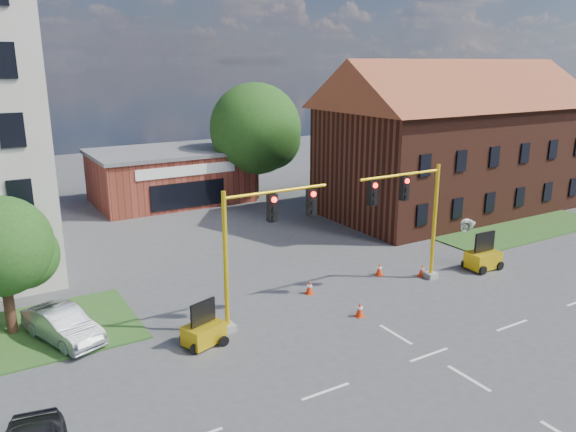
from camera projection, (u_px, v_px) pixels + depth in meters
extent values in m
plane|color=#464648|center=(429.00, 355.00, 22.29)|extent=(120.00, 120.00, 0.00)
cube|color=#2A5921|center=(526.00, 230.00, 38.65)|extent=(14.00, 4.00, 0.08)
cube|color=maroon|center=(170.00, 177.00, 46.55)|extent=(12.00, 8.00, 4.00)
cube|color=slate|center=(168.00, 151.00, 45.98)|extent=(12.40, 8.40, 0.30)
cube|color=white|center=(187.00, 171.00, 42.89)|extent=(8.00, 0.10, 0.80)
cube|color=black|center=(188.00, 195.00, 43.39)|extent=(6.00, 0.10, 2.00)
cube|color=#4D2317|center=(454.00, 159.00, 43.38)|extent=(20.00, 10.00, 8.00)
cylinder|color=#3C2216|center=(256.00, 174.00, 47.27)|extent=(0.44, 0.44, 4.19)
sphere|color=#204716|center=(255.00, 129.00, 46.26)|extent=(7.56, 7.56, 7.56)
sphere|color=#204716|center=(270.00, 139.00, 47.51)|extent=(5.29, 5.29, 5.29)
cylinder|color=#3C2216|center=(9.00, 303.00, 23.65)|extent=(0.44, 0.44, 2.81)
sphere|color=#204716|center=(1.00, 246.00, 22.97)|extent=(4.16, 4.16, 4.16)
sphere|color=#204716|center=(24.00, 255.00, 23.80)|extent=(2.91, 2.91, 2.91)
cube|color=gray|center=(228.00, 328.00, 24.23)|extent=(0.60, 0.60, 0.30)
cylinder|color=yellow|center=(226.00, 263.00, 23.45)|extent=(0.20, 0.20, 6.20)
cylinder|color=yellow|center=(277.00, 191.00, 23.94)|extent=(5.00, 0.14, 0.14)
cube|color=black|center=(272.00, 208.00, 24.00)|extent=(0.40, 0.32, 1.20)
cube|color=black|center=(311.00, 202.00, 25.00)|extent=(0.40, 0.32, 1.20)
sphere|color=#FF0C07|center=(274.00, 200.00, 23.75)|extent=(0.24, 0.24, 0.24)
cube|color=gray|center=(431.00, 275.00, 30.18)|extent=(0.60, 0.60, 0.30)
cylinder|color=yellow|center=(434.00, 223.00, 29.40)|extent=(0.20, 0.20, 6.20)
cylinder|color=yellow|center=(401.00, 175.00, 27.42)|extent=(5.00, 0.14, 0.14)
cube|color=black|center=(404.00, 188.00, 27.73)|extent=(0.40, 0.32, 1.20)
cube|color=black|center=(373.00, 193.00, 26.73)|extent=(0.40, 0.32, 1.20)
sphere|color=#FF0C07|center=(407.00, 181.00, 27.47)|extent=(0.24, 0.24, 0.24)
cube|color=yellow|center=(204.00, 333.00, 23.00)|extent=(1.86, 1.53, 0.80)
cube|color=black|center=(203.00, 312.00, 22.75)|extent=(1.21, 0.50, 0.98)
cube|color=yellow|center=(483.00, 259.00, 31.40)|extent=(1.85, 1.28, 0.90)
cube|color=black|center=(485.00, 242.00, 31.12)|extent=(1.40, 0.18, 1.10)
cube|color=#F9370D|center=(360.00, 316.00, 25.63)|extent=(0.38, 0.38, 0.04)
cone|color=#F9370D|center=(360.00, 309.00, 25.54)|extent=(0.40, 0.40, 0.70)
cylinder|color=white|center=(360.00, 308.00, 25.52)|extent=(0.27, 0.27, 0.09)
cube|color=#F9370D|center=(309.00, 293.00, 28.14)|extent=(0.38, 0.38, 0.04)
cone|color=#F9370D|center=(309.00, 287.00, 28.06)|extent=(0.40, 0.40, 0.70)
cylinder|color=white|center=(309.00, 286.00, 28.04)|extent=(0.27, 0.27, 0.09)
cube|color=#F9370D|center=(422.00, 276.00, 30.44)|extent=(0.38, 0.38, 0.04)
cone|color=#F9370D|center=(422.00, 270.00, 30.35)|extent=(0.40, 0.40, 0.70)
cylinder|color=white|center=(422.00, 269.00, 30.33)|extent=(0.27, 0.27, 0.09)
cube|color=#F9370D|center=(379.00, 275.00, 30.60)|extent=(0.38, 0.38, 0.04)
cone|color=#F9370D|center=(379.00, 269.00, 30.52)|extent=(0.40, 0.40, 0.70)
cylinder|color=white|center=(379.00, 268.00, 30.50)|extent=(0.27, 0.27, 0.09)
imported|color=white|center=(439.00, 219.00, 38.90)|extent=(5.56, 3.95, 1.41)
imported|color=#B0B4B8|center=(63.00, 325.00, 23.26)|extent=(2.87, 4.52, 1.41)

